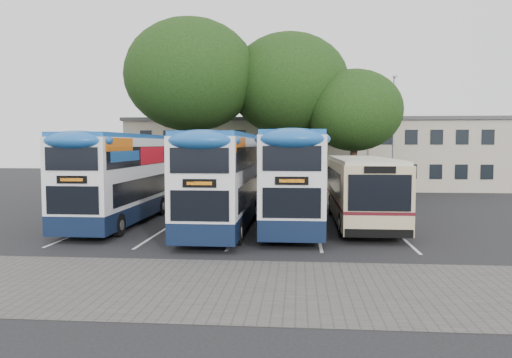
{
  "coord_description": "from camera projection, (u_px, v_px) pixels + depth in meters",
  "views": [
    {
      "loc": [
        -1.12,
        -18.42,
        3.93
      ],
      "look_at": [
        -3.11,
        5.0,
        2.28
      ],
      "focal_mm": 35.0,
      "sensor_mm": 36.0,
      "label": 1
    }
  ],
  "objects": [
    {
      "name": "ground",
      "position": [
        328.0,
        250.0,
        18.49
      ],
      "size": [
        120.0,
        120.0,
        0.0
      ],
      "primitive_type": "plane",
      "color": "black",
      "rests_on": "ground"
    },
    {
      "name": "paving_strip",
      "position": [
        265.0,
        287.0,
        13.69
      ],
      "size": [
        40.0,
        6.0,
        0.01
      ],
      "primitive_type": "cube",
      "color": "#595654",
      "rests_on": "ground"
    },
    {
      "name": "bay_lines",
      "position": [
        243.0,
        227.0,
        23.77
      ],
      "size": [
        14.12,
        11.0,
        0.01
      ],
      "color": "silver",
      "rests_on": "ground"
    },
    {
      "name": "depot_building",
      "position": [
        311.0,
        153.0,
        45.09
      ],
      "size": [
        32.4,
        8.4,
        6.2
      ],
      "color": "#BFAE9A",
      "rests_on": "ground"
    },
    {
      "name": "lamp_post",
      "position": [
        393.0,
        129.0,
        37.48
      ],
      "size": [
        0.25,
        1.05,
        9.06
      ],
      "color": "gray",
      "rests_on": "ground"
    },
    {
      "name": "tree_left",
      "position": [
        191.0,
        75.0,
        35.58
      ],
      "size": [
        9.44,
        9.44,
        12.86
      ],
      "color": "black",
      "rests_on": "ground"
    },
    {
      "name": "tree_mid",
      "position": [
        289.0,
        85.0,
        36.72
      ],
      "size": [
        8.87,
        8.87,
        12.1
      ],
      "color": "black",
      "rests_on": "ground"
    },
    {
      "name": "tree_right",
      "position": [
        354.0,
        111.0,
        34.91
      ],
      "size": [
        6.73,
        6.73,
        9.15
      ],
      "color": "black",
      "rests_on": "ground"
    },
    {
      "name": "bus_dd_left",
      "position": [
        121.0,
        175.0,
        24.59
      ],
      "size": [
        2.57,
        10.6,
        4.42
      ],
      "color": "#0E1A35",
      "rests_on": "ground"
    },
    {
      "name": "bus_dd_mid",
      "position": [
        222.0,
        177.0,
        22.84
      ],
      "size": [
        2.57,
        10.58,
        4.41
      ],
      "color": "#0E1A35",
      "rests_on": "ground"
    },
    {
      "name": "bus_dd_right",
      "position": [
        293.0,
        175.0,
        23.56
      ],
      "size": [
        2.61,
        10.75,
        4.48
      ],
      "color": "#0E1A35",
      "rests_on": "ground"
    },
    {
      "name": "bus_single",
      "position": [
        361.0,
        186.0,
        24.63
      ],
      "size": [
        2.78,
        10.91,
        3.26
      ],
      "color": "#CFBB8A",
      "rests_on": "ground"
    }
  ]
}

